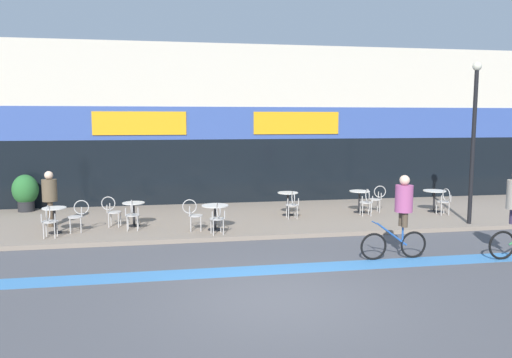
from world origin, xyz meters
name	(u,v)px	position (x,y,z in m)	size (l,w,h in m)	color
ground_plane	(280,300)	(0.00, 0.00, 0.00)	(120.00, 120.00, 0.00)	#4C4C51
sidewalk_slab	(230,219)	(0.00, 7.25, 0.06)	(40.00, 5.50, 0.12)	gray
storefront_facade	(215,126)	(0.00, 11.97, 2.99)	(40.00, 4.06, 6.02)	beige
bike_lane_stripe	(261,270)	(0.00, 1.82, 0.00)	(36.00, 0.70, 0.01)	#3D7AB7
bistro_table_0	(54,215)	(-5.07, 5.83, 0.63)	(0.64, 0.64, 0.71)	black
bistro_table_1	(134,209)	(-2.97, 6.38, 0.62)	(0.65, 0.65, 0.71)	black
bistro_table_2	(215,212)	(-0.65, 5.44, 0.64)	(0.76, 0.76, 0.72)	black
bistro_table_3	(288,199)	(1.91, 7.20, 0.66)	(0.67, 0.67, 0.76)	black
bistro_table_4	(359,197)	(4.42, 7.26, 0.65)	(0.68, 0.68, 0.74)	black
bistro_table_5	(434,196)	(6.98, 6.94, 0.65)	(0.76, 0.76, 0.73)	black
cafe_chair_0_near	(49,219)	(-5.07, 5.21, 0.64)	(0.41, 0.58, 0.90)	#B7B2AD
cafe_chair_0_side	(78,214)	(-4.45, 5.85, 0.64)	(0.60, 0.45, 0.90)	#B7B2AD
cafe_chair_1_near	(132,213)	(-2.97, 5.75, 0.64)	(0.41, 0.58, 0.90)	#B7B2AD
cafe_chair_1_side	(112,209)	(-3.59, 6.39, 0.64)	(0.60, 0.45, 0.90)	#B7B2AD
cafe_chair_2_near	(218,216)	(-0.64, 4.82, 0.64)	(0.45, 0.60, 0.90)	#B7B2AD
cafe_chair_2_side	(193,213)	(-1.27, 5.45, 0.64)	(0.59, 0.42, 0.90)	#B7B2AD
cafe_chair_3_near	(292,203)	(1.91, 6.58, 0.64)	(0.41, 0.58, 0.90)	#B7B2AD
cafe_chair_4_near	(366,200)	(4.41, 6.64, 0.64)	(0.44, 0.59, 0.90)	#B7B2AD
cafe_chair_4_side	(377,197)	(5.04, 7.25, 0.64)	(0.60, 0.45, 0.90)	#B7B2AD
cafe_chair_5_near	(444,200)	(6.99, 6.32, 0.64)	(0.42, 0.58, 0.90)	#B7B2AD
planter_pot	(25,192)	(-6.77, 9.48, 0.80)	(0.86, 0.86, 1.27)	#232326
lamp_post	(474,131)	(7.01, 4.95, 2.92)	(0.26, 0.26, 4.81)	black
cyclist_0	(401,211)	(3.39, 2.14, 1.14)	(1.64, 0.48, 1.98)	black
pedestrian_near_end	(50,194)	(-5.39, 6.80, 1.09)	(0.51, 0.51, 1.64)	#4C3D2D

